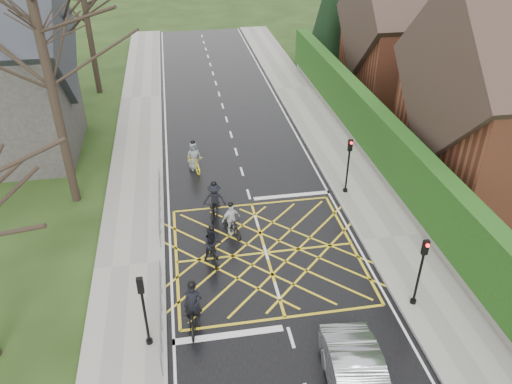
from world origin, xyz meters
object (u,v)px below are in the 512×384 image
object	(u,v)px
cyclist_lead	(194,160)
cyclist_rear	(194,311)
cyclist_mid	(215,203)
cyclist_front	(231,223)
cyclist_back	(213,248)

from	to	relation	value
cyclist_lead	cyclist_rear	bearing A→B (deg)	-108.94
cyclist_rear	cyclist_mid	bearing A→B (deg)	83.98
cyclist_rear	cyclist_lead	bearing A→B (deg)	92.10
cyclist_rear	cyclist_lead	xyz separation A→B (m)	(0.77, 11.96, -0.03)
cyclist_rear	cyclist_front	world-z (taller)	cyclist_rear
cyclist_back	cyclist_lead	distance (m)	8.36
cyclist_back	cyclist_front	size ratio (longest dim) A/B	1.04
cyclist_back	cyclist_mid	bearing A→B (deg)	78.19
cyclist_rear	cyclist_back	bearing A→B (deg)	79.65
cyclist_mid	cyclist_front	xyz separation A→B (m)	(0.60, -1.70, -0.06)
cyclist_mid	cyclist_front	size ratio (longest dim) A/B	1.16
cyclist_back	cyclist_lead	bearing A→B (deg)	87.26
cyclist_front	cyclist_lead	xyz separation A→B (m)	(-1.32, 6.55, -0.01)
cyclist_mid	cyclist_lead	distance (m)	4.91
cyclist_mid	cyclist_rear	bearing A→B (deg)	-87.98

